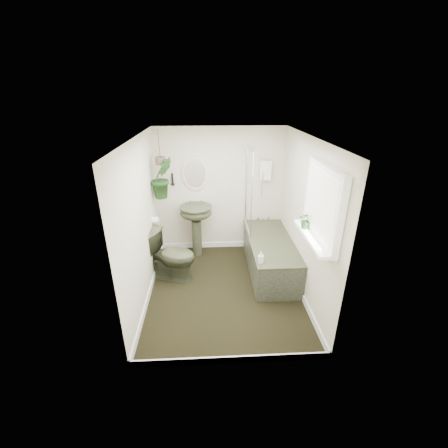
{
  "coord_description": "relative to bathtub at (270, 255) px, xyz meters",
  "views": [
    {
      "loc": [
        -0.22,
        -3.85,
        2.84
      ],
      "look_at": [
        0.0,
        0.15,
        1.05
      ],
      "focal_mm": 24.0,
      "sensor_mm": 36.0,
      "label": 1
    }
  ],
  "objects": [
    {
      "name": "shower_box",
      "position": [
        0.0,
        0.84,
        1.26
      ],
      "size": [
        0.2,
        0.1,
        0.35
      ],
      "primitive_type": "cube",
      "color": "white",
      "rests_on": "wall_back"
    },
    {
      "name": "hanging_plant",
      "position": [
        -1.77,
        0.45,
        1.25
      ],
      "size": [
        0.47,
        0.45,
        0.68
      ],
      "primitive_type": "imported",
      "rotation": [
        0.0,
        0.0,
        0.52
      ],
      "color": "black",
      "rests_on": "ceiling"
    },
    {
      "name": "wall_left",
      "position": [
        -1.96,
        -0.5,
        0.86
      ],
      "size": [
        0.02,
        2.8,
        2.3
      ],
      "primitive_type": "cube",
      "color": "#ECE5CB",
      "rests_on": "ground"
    },
    {
      "name": "wall_sconce",
      "position": [
        -1.65,
        0.86,
        1.11
      ],
      "size": [
        0.04,
        0.04,
        0.22
      ],
      "primitive_type": "cylinder",
      "color": "black",
      "rests_on": "wall_back"
    },
    {
      "name": "toilet_roll_holder",
      "position": [
        -1.9,
        0.2,
        0.61
      ],
      "size": [
        0.11,
        0.11,
        0.11
      ],
      "primitive_type": "cylinder",
      "rotation": [
        0.0,
        1.57,
        0.0
      ],
      "color": "white",
      "rests_on": "wall_left"
    },
    {
      "name": "toilet",
      "position": [
        -1.65,
        -0.11,
        0.13
      ],
      "size": [
        0.93,
        0.72,
        0.83
      ],
      "primitive_type": "imported",
      "rotation": [
        0.0,
        0.0,
        1.22
      ],
      "color": "#353A27",
      "rests_on": "floor"
    },
    {
      "name": "window_recess",
      "position": [
        0.29,
        -1.2,
        1.36
      ],
      "size": [
        0.08,
        1.0,
        0.9
      ],
      "primitive_type": "cube",
      "color": "white",
      "rests_on": "wall_right"
    },
    {
      "name": "soap_bottle",
      "position": [
        -0.29,
        -0.68,
        0.37
      ],
      "size": [
        0.09,
        0.09,
        0.17
      ],
      "primitive_type": "imported",
      "rotation": [
        0.0,
        0.0,
        -0.16
      ],
      "color": "#312C2D",
      "rests_on": "bathtub"
    },
    {
      "name": "ceiling",
      "position": [
        -0.8,
        -0.5,
        2.02
      ],
      "size": [
        2.3,
        2.8,
        0.02
      ],
      "primitive_type": "cube",
      "color": "white",
      "rests_on": "ground"
    },
    {
      "name": "floor",
      "position": [
        -0.8,
        -0.5,
        -0.3
      ],
      "size": [
        2.3,
        2.8,
        0.02
      ],
      "primitive_type": "cube",
      "color": "black",
      "rests_on": "ground"
    },
    {
      "name": "wall_right",
      "position": [
        0.36,
        -0.5,
        0.86
      ],
      "size": [
        0.02,
        2.8,
        2.3
      ],
      "primitive_type": "cube",
      "color": "#ECE5CB",
      "rests_on": "ground"
    },
    {
      "name": "wall_front",
      "position": [
        -0.8,
        -1.91,
        0.86
      ],
      "size": [
        2.3,
        0.02,
        2.3
      ],
      "primitive_type": "cube",
      "color": "#ECE5CB",
      "rests_on": "ground"
    },
    {
      "name": "oval_mirror",
      "position": [
        -1.25,
        0.87,
        1.21
      ],
      "size": [
        0.46,
        0.03,
        0.62
      ],
      "primitive_type": "ellipsoid",
      "color": "beige",
      "rests_on": "wall_back"
    },
    {
      "name": "pedestal_sink",
      "position": [
        -1.25,
        0.63,
        0.2
      ],
      "size": [
        0.58,
        0.5,
        0.97
      ],
      "primitive_type": null,
      "rotation": [
        0.0,
        0.0,
        -0.02
      ],
      "color": "#353A27",
      "rests_on": "floor"
    },
    {
      "name": "sill_plant",
      "position": [
        0.21,
        -0.97,
        1.07
      ],
      "size": [
        0.23,
        0.22,
        0.21
      ],
      "primitive_type": "imported",
      "rotation": [
        0.0,
        0.0,
        -0.33
      ],
      "color": "black",
      "rests_on": "window_sill"
    },
    {
      "name": "window_blinds",
      "position": [
        0.24,
        -1.2,
        1.36
      ],
      "size": [
        0.01,
        0.86,
        0.76
      ],
      "primitive_type": "cube",
      "color": "white",
      "rests_on": "wall_right"
    },
    {
      "name": "wall_back",
      "position": [
        -0.8,
        0.91,
        0.86
      ],
      "size": [
        2.3,
        0.02,
        2.3
      ],
      "primitive_type": "cube",
      "color": "#ECE5CB",
      "rests_on": "ground"
    },
    {
      "name": "bath_screen",
      "position": [
        -0.33,
        0.49,
        0.99
      ],
      "size": [
        0.04,
        0.72,
        1.4
      ],
      "primitive_type": null,
      "color": "silver",
      "rests_on": "bathtub"
    },
    {
      "name": "window_sill",
      "position": [
        0.22,
        -1.2,
        0.94
      ],
      "size": [
        0.18,
        1.0,
        0.04
      ],
      "primitive_type": "cube",
      "color": "white",
      "rests_on": "wall_right"
    },
    {
      "name": "hanging_pot",
      "position": [
        -1.77,
        0.45,
        1.53
      ],
      "size": [
        0.16,
        0.16,
        0.12
      ],
      "primitive_type": "cylinder",
      "color": "brown",
      "rests_on": "ceiling"
    },
    {
      "name": "skirting",
      "position": [
        -0.8,
        -0.5,
        -0.24
      ],
      "size": [
        2.3,
        2.8,
        0.1
      ],
      "primitive_type": "cube",
      "color": "white",
      "rests_on": "floor"
    },
    {
      "name": "bathtub",
      "position": [
        0.0,
        0.0,
        0.0
      ],
      "size": [
        0.72,
        1.72,
        0.58
      ],
      "primitive_type": null,
      "color": "#353A27",
      "rests_on": "floor"
    }
  ]
}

